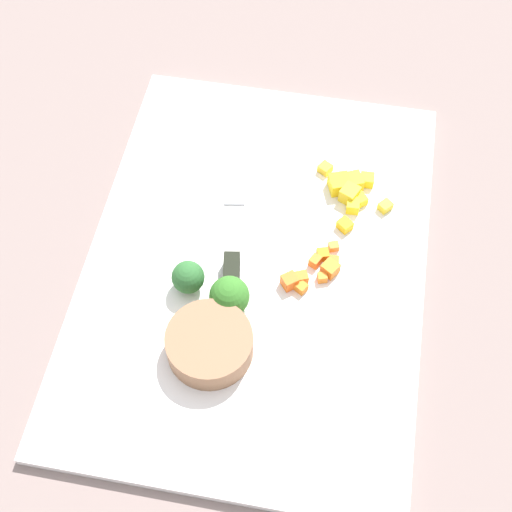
% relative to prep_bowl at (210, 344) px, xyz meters
% --- Properties ---
extents(ground_plane, '(4.00, 4.00, 0.00)m').
position_rel_prep_bowl_xyz_m(ground_plane, '(0.12, -0.03, -0.03)').
color(ground_plane, gray).
extents(cutting_board, '(0.53, 0.38, 0.01)m').
position_rel_prep_bowl_xyz_m(cutting_board, '(0.12, -0.03, -0.02)').
color(cutting_board, white).
rests_on(cutting_board, ground_plane).
extents(prep_bowl, '(0.09, 0.09, 0.03)m').
position_rel_prep_bowl_xyz_m(prep_bowl, '(0.00, 0.00, 0.00)').
color(prep_bowl, '#926749').
rests_on(prep_bowl, cutting_board).
extents(chef_knife, '(0.30, 0.07, 0.02)m').
position_rel_prep_bowl_xyz_m(chef_knife, '(0.13, 0.00, -0.01)').
color(chef_knife, silver).
rests_on(chef_knife, cutting_board).
extents(carrot_dice_0, '(0.02, 0.02, 0.01)m').
position_rel_prep_bowl_xyz_m(carrot_dice_0, '(0.14, -0.10, -0.01)').
color(carrot_dice_0, orange).
rests_on(carrot_dice_0, cutting_board).
extents(carrot_dice_1, '(0.02, 0.02, 0.01)m').
position_rel_prep_bowl_xyz_m(carrot_dice_1, '(0.12, -0.11, -0.01)').
color(carrot_dice_1, orange).
rests_on(carrot_dice_1, cutting_board).
extents(carrot_dice_2, '(0.02, 0.02, 0.01)m').
position_rel_prep_bowl_xyz_m(carrot_dice_2, '(0.10, -0.08, -0.01)').
color(carrot_dice_2, orange).
rests_on(carrot_dice_2, cutting_board).
extents(carrot_dice_3, '(0.02, 0.02, 0.01)m').
position_rel_prep_bowl_xyz_m(carrot_dice_3, '(0.09, -0.08, -0.01)').
color(carrot_dice_3, orange).
rests_on(carrot_dice_3, cutting_board).
extents(carrot_dice_4, '(0.02, 0.02, 0.01)m').
position_rel_prep_bowl_xyz_m(carrot_dice_4, '(0.12, -0.09, -0.01)').
color(carrot_dice_4, orange).
rests_on(carrot_dice_4, cutting_board).
extents(carrot_dice_5, '(0.01, 0.01, 0.01)m').
position_rel_prep_bowl_xyz_m(carrot_dice_5, '(0.13, -0.11, -0.01)').
color(carrot_dice_5, orange).
rests_on(carrot_dice_5, cutting_board).
extents(carrot_dice_6, '(0.01, 0.01, 0.01)m').
position_rel_prep_bowl_xyz_m(carrot_dice_6, '(0.15, -0.11, -0.01)').
color(carrot_dice_6, orange).
rests_on(carrot_dice_6, cutting_board).
extents(carrot_dice_7, '(0.01, 0.01, 0.01)m').
position_rel_prep_bowl_xyz_m(carrot_dice_7, '(0.11, -0.10, -0.01)').
color(carrot_dice_7, orange).
rests_on(carrot_dice_7, cutting_board).
extents(carrot_dice_8, '(0.02, 0.02, 0.02)m').
position_rel_prep_bowl_xyz_m(carrot_dice_8, '(0.09, -0.07, -0.01)').
color(carrot_dice_8, orange).
rests_on(carrot_dice_8, cutting_board).
extents(pepper_dice_0, '(0.02, 0.02, 0.01)m').
position_rel_prep_bowl_xyz_m(pepper_dice_0, '(0.22, -0.13, -0.01)').
color(pepper_dice_0, yellow).
rests_on(pepper_dice_0, cutting_board).
extents(pepper_dice_1, '(0.02, 0.02, 0.01)m').
position_rel_prep_bowl_xyz_m(pepper_dice_1, '(0.18, -0.12, -0.01)').
color(pepper_dice_1, yellow).
rests_on(pepper_dice_1, cutting_board).
extents(pepper_dice_2, '(0.02, 0.02, 0.01)m').
position_rel_prep_bowl_xyz_m(pepper_dice_2, '(0.21, -0.13, -0.01)').
color(pepper_dice_2, yellow).
rests_on(pepper_dice_2, cutting_board).
extents(pepper_dice_3, '(0.02, 0.02, 0.01)m').
position_rel_prep_bowl_xyz_m(pepper_dice_3, '(0.22, -0.16, -0.01)').
color(pepper_dice_3, yellow).
rests_on(pepper_dice_3, cutting_board).
extents(pepper_dice_4, '(0.02, 0.02, 0.01)m').
position_rel_prep_bowl_xyz_m(pepper_dice_4, '(0.25, -0.14, -0.01)').
color(pepper_dice_4, yellow).
rests_on(pepper_dice_4, cutting_board).
extents(pepper_dice_5, '(0.03, 0.03, 0.02)m').
position_rel_prep_bowl_xyz_m(pepper_dice_5, '(0.24, -0.11, -0.01)').
color(pepper_dice_5, yellow).
rests_on(pepper_dice_5, cutting_board).
extents(pepper_dice_6, '(0.02, 0.02, 0.01)m').
position_rel_prep_bowl_xyz_m(pepper_dice_6, '(0.26, -0.09, -0.01)').
color(pepper_dice_6, yellow).
rests_on(pepper_dice_6, cutting_board).
extents(pepper_dice_7, '(0.03, 0.03, 0.02)m').
position_rel_prep_bowl_xyz_m(pepper_dice_7, '(0.24, -0.12, -0.01)').
color(pepper_dice_7, yellow).
rests_on(pepper_dice_7, cutting_board).
extents(pepper_dice_8, '(0.03, 0.03, 0.02)m').
position_rel_prep_bowl_xyz_m(pepper_dice_8, '(0.22, -0.12, -0.01)').
color(pepper_dice_8, yellow).
rests_on(pepper_dice_8, cutting_board).
extents(broccoli_floret_0, '(0.04, 0.04, 0.04)m').
position_rel_prep_bowl_xyz_m(broccoli_floret_0, '(0.06, -0.01, 0.00)').
color(broccoli_floret_0, '#8FC067').
rests_on(broccoli_floret_0, cutting_board).
extents(broccoli_floret_1, '(0.04, 0.04, 0.04)m').
position_rel_prep_bowl_xyz_m(broccoli_floret_1, '(0.07, 0.04, 0.00)').
color(broccoli_floret_1, '#96AD6C').
rests_on(broccoli_floret_1, cutting_board).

